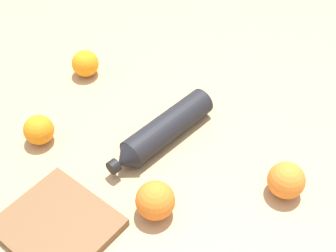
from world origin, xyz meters
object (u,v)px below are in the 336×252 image
(orange_0, at_px, (39,130))
(water_bottle, at_px, (162,131))
(orange_1, at_px, (155,200))
(cutting_board, at_px, (58,225))
(orange_3, at_px, (286,180))
(orange_2, at_px, (85,63))

(orange_0, bearing_deg, water_bottle, 42.26)
(water_bottle, relative_size, orange_1, 3.74)
(cutting_board, bearing_deg, water_bottle, 88.09)
(orange_3, height_order, cutting_board, orange_3)
(orange_2, bearing_deg, cutting_board, -47.44)
(orange_0, relative_size, orange_2, 0.98)
(cutting_board, bearing_deg, orange_3, 49.72)
(orange_1, height_order, orange_3, orange_1)
(orange_1, xyz_separation_m, cutting_board, (-0.12, -0.15, -0.03))
(orange_0, bearing_deg, orange_1, 6.00)
(orange_3, bearing_deg, orange_0, -153.04)
(water_bottle, height_order, orange_1, orange_1)
(orange_1, bearing_deg, water_bottle, 129.08)
(orange_3, bearing_deg, cutting_board, -126.96)
(orange_1, distance_m, cutting_board, 0.19)
(water_bottle, relative_size, orange_3, 3.84)
(water_bottle, distance_m, cutting_board, 0.31)
(cutting_board, bearing_deg, orange_1, 49.74)
(orange_0, distance_m, orange_3, 0.55)
(orange_0, distance_m, orange_1, 0.33)
(orange_0, xyz_separation_m, orange_3, (0.49, 0.25, 0.00))
(orange_2, height_order, cutting_board, orange_2)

